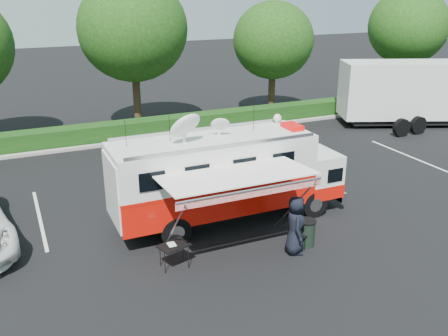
{
  "coord_description": "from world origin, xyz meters",
  "views": [
    {
      "loc": [
        -7.06,
        -15.33,
        8.31
      ],
      "look_at": [
        0.0,
        0.5,
        1.9
      ],
      "focal_mm": 40.0,
      "sensor_mm": 36.0,
      "label": 1
    }
  ],
  "objects_px": {
    "command_truck": "(228,176)",
    "semi_trailer": "(444,92)",
    "folding_table": "(174,246)",
    "trash_bin": "(306,233)"
  },
  "relations": [
    {
      "from": "command_truck",
      "to": "semi_trailer",
      "type": "bearing_deg",
      "value": 21.44
    },
    {
      "from": "folding_table",
      "to": "trash_bin",
      "type": "relative_size",
      "value": 1.16
    },
    {
      "from": "command_truck",
      "to": "semi_trailer",
      "type": "xyz_separation_m",
      "value": [
        17.89,
        7.03,
        0.27
      ]
    },
    {
      "from": "command_truck",
      "to": "trash_bin",
      "type": "relative_size",
      "value": 9.4
    },
    {
      "from": "command_truck",
      "to": "folding_table",
      "type": "distance_m",
      "value": 3.85
    },
    {
      "from": "command_truck",
      "to": "folding_table",
      "type": "bearing_deg",
      "value": -141.06
    },
    {
      "from": "folding_table",
      "to": "semi_trailer",
      "type": "xyz_separation_m",
      "value": [
        20.77,
        9.35,
        1.32
      ]
    },
    {
      "from": "command_truck",
      "to": "semi_trailer",
      "type": "height_order",
      "value": "command_truck"
    },
    {
      "from": "command_truck",
      "to": "trash_bin",
      "type": "height_order",
      "value": "command_truck"
    },
    {
      "from": "command_truck",
      "to": "trash_bin",
      "type": "distance_m",
      "value": 3.5
    }
  ]
}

